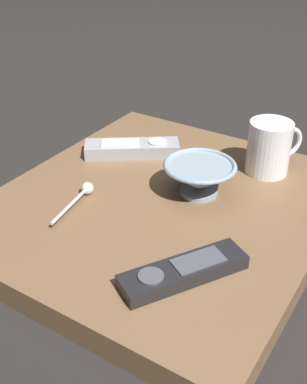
{
  "coord_description": "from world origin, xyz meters",
  "views": [
    {
      "loc": [
        -0.61,
        -0.37,
        0.5
      ],
      "look_at": [
        -0.01,
        0.01,
        0.06
      ],
      "focal_mm": 45.59,
      "sensor_mm": 36.0,
      "label": 1
    }
  ],
  "objects": [
    {
      "name": "table",
      "position": [
        0.0,
        0.0,
        0.02
      ],
      "size": [
        0.59,
        0.54,
        0.04
      ],
      "color": "brown",
      "rests_on": "ground"
    },
    {
      "name": "teaspoon",
      "position": [
        -0.07,
        0.12,
        0.06
      ],
      "size": [
        0.13,
        0.03,
        0.02
      ],
      "color": "silver",
      "rests_on": "table"
    },
    {
      "name": "tv_remote_far",
      "position": [
        0.11,
        0.14,
        0.06
      ],
      "size": [
        0.15,
        0.18,
        0.03
      ],
      "color": "#9E9EA3",
      "rests_on": "table"
    },
    {
      "name": "ground_plane",
      "position": [
        0.0,
        0.0,
        0.0
      ],
      "size": [
        6.0,
        6.0,
        0.0
      ],
      "primitive_type": "plane",
      "color": "black"
    },
    {
      "name": "tv_remote_near",
      "position": [
        -0.15,
        -0.13,
        0.05
      ],
      "size": [
        0.18,
        0.14,
        0.02
      ],
      "color": "black",
      "rests_on": "table"
    },
    {
      "name": "cereal_bowl",
      "position": [
        0.05,
        -0.04,
        0.08
      ],
      "size": [
        0.13,
        0.13,
        0.06
      ],
      "color": "#8C9EAD",
      "rests_on": "table"
    },
    {
      "name": "coffee_mug",
      "position": [
        0.19,
        -0.11,
        0.09
      ],
      "size": [
        0.11,
        0.08,
        0.1
      ],
      "color": "white",
      "rests_on": "table"
    }
  ]
}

